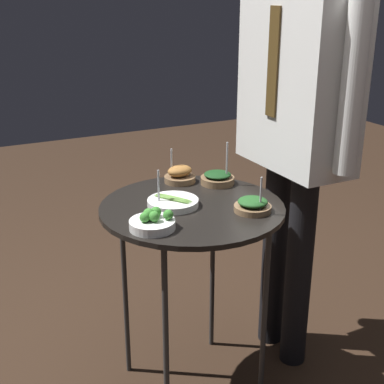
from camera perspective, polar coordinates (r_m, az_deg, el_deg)
The scene contains 8 objects.
ground_plane at distance 2.28m, azimuth 0.00°, elevation -19.79°, with size 8.00×8.00×0.00m, color black.
serving_cart at distance 1.90m, azimuth 0.00°, elevation -3.16°, with size 0.65×0.65×0.78m.
bowl_spinach_back_left at distance 1.83m, azimuth 6.49°, elevation -1.41°, with size 0.13×0.13×0.13m.
bowl_spinach_back_right at distance 2.08m, azimuth 2.74°, elevation 1.48°, with size 0.13×0.13×0.17m.
bowl_broccoli_mid_left at distance 1.69m, azimuth -4.21°, elevation -3.22°, with size 0.15×0.15×0.07m.
bowl_roast_near_rim at distance 2.10m, azimuth -1.31°, elevation 1.82°, with size 0.12×0.12×0.13m.
bowl_asparagus_far_rim at distance 1.87m, azimuth -2.06°, elevation -1.11°, with size 0.18×0.18×0.13m.
waiter_figure at distance 2.05m, azimuth 11.17°, elevation 9.18°, with size 0.63×0.24×1.72m.
Camera 1 is at (1.55, -0.78, 1.48)m, focal length 50.00 mm.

